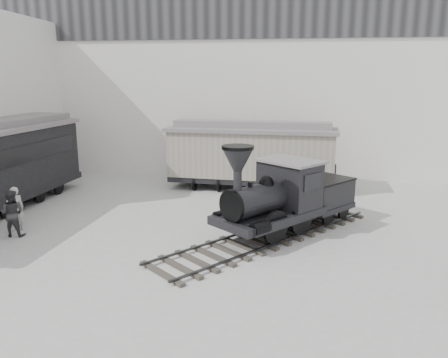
# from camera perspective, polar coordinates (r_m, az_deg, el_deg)

# --- Properties ---
(ground) EXTENTS (90.00, 90.00, 0.00)m
(ground) POSITION_cam_1_polar(r_m,az_deg,el_deg) (13.42, -2.72, -12.61)
(ground) COLOR #9E9E9B
(north_wall) EXTENTS (34.00, 2.51, 11.00)m
(north_wall) POSITION_cam_1_polar(r_m,az_deg,el_deg) (27.00, 2.50, 12.41)
(north_wall) COLOR silver
(north_wall) RESTS_ON ground
(locomotive) EXTENTS (8.26, 8.93, 3.53)m
(locomotive) POSITION_cam_1_polar(r_m,az_deg,el_deg) (16.64, 7.69, -2.81)
(locomotive) COLOR #3C3832
(locomotive) RESTS_ON ground
(boxcar) EXTENTS (9.12, 3.57, 3.65)m
(boxcar) POSITION_cam_1_polar(r_m,az_deg,el_deg) (23.26, 3.55, 3.31)
(boxcar) COLOR black
(boxcar) RESTS_ON ground
(visitor_a) EXTENTS (0.75, 0.74, 1.75)m
(visitor_a) POSITION_cam_1_polar(r_m,az_deg,el_deg) (18.78, -25.60, -3.52)
(visitor_a) COLOR #B5B3AC
(visitor_a) RESTS_ON ground
(visitor_b) EXTENTS (0.91, 0.73, 1.78)m
(visitor_b) POSITION_cam_1_polar(r_m,az_deg,el_deg) (18.17, -25.95, -4.03)
(visitor_b) COLOR #2D2C2E
(visitor_b) RESTS_ON ground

